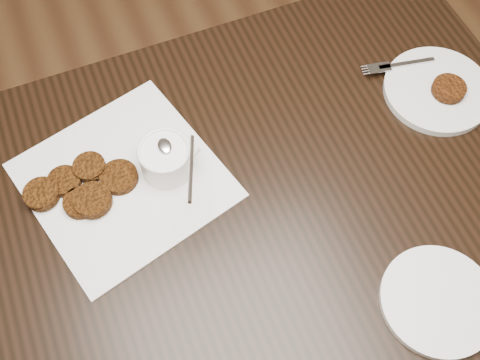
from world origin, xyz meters
The scene contains 7 objects.
floor centered at (0.00, 0.00, 0.00)m, with size 4.00×4.00×0.00m, color brown.
table centered at (-0.05, 0.10, 0.38)m, with size 1.30×0.84×0.75m, color black.
napkin centered at (-0.18, 0.23, 0.75)m, with size 0.32×0.32×0.00m, color silver.
sauce_ramekin centered at (-0.10, 0.22, 0.82)m, with size 0.12×0.12×0.13m, color white, non-canonical shape.
patty_cluster centered at (-0.25, 0.23, 0.77)m, with size 0.22×0.22×0.02m, color #5A2C0B, non-canonical shape.
plate_with_patty centered at (0.45, 0.19, 0.77)m, with size 0.21×0.21×0.03m, color silver, non-canonical shape.
plate_empty centered at (0.23, -0.18, 0.76)m, with size 0.19×0.19×0.01m, color silver.
Camera 1 is at (-0.17, -0.31, 1.67)m, focal length 43.59 mm.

